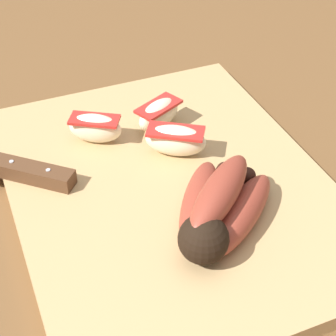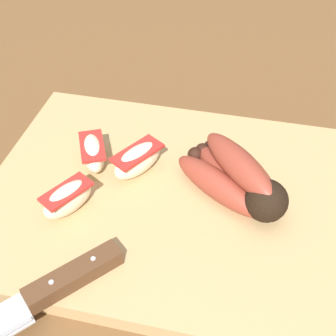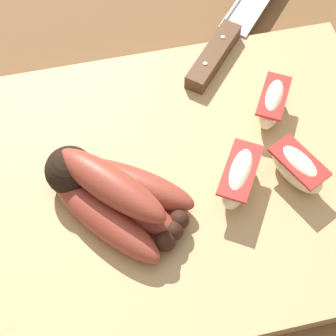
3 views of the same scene
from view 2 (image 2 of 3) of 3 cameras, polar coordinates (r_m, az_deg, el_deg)
The scene contains 7 objects.
ground_plane at distance 0.54m, azimuth 1.25°, elevation -5.24°, with size 6.00×6.00×0.00m, color brown.
cutting_board at distance 0.54m, azimuth 0.02°, elevation -3.83°, with size 0.43×0.34×0.02m, color tan.
banana_bunch at distance 0.52m, azimuth 8.89°, elevation -1.27°, with size 0.15×0.14×0.06m.
chefs_knife at distance 0.46m, azimuth -17.32°, elevation -16.12°, with size 0.21×0.23×0.02m.
apple_wedge_near at distance 0.51m, azimuth -12.59°, elevation -3.80°, with size 0.05×0.07×0.04m.
apple_wedge_middle at distance 0.54m, azimuth -3.87°, elevation 1.04°, with size 0.06×0.07×0.04m.
apple_wedge_far at distance 0.56m, azimuth -9.49°, elevation 1.95°, with size 0.05×0.07×0.04m.
Camera 2 is at (0.07, -0.35, 0.41)m, focal length 48.07 mm.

